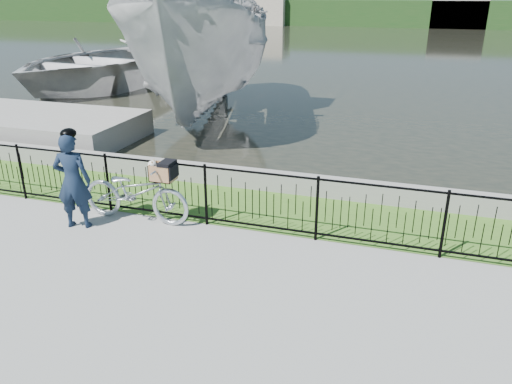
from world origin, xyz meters
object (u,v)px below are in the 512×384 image
(bicycle_rig, at_px, (136,192))
(cyclist, at_px, (73,180))
(boat_far, at_px, (103,63))
(boat_near, at_px, (207,51))

(bicycle_rig, relative_size, cyclist, 1.16)
(boat_far, bearing_deg, bicycle_rig, -54.26)
(boat_near, bearing_deg, cyclist, -83.24)
(bicycle_rig, bearing_deg, cyclist, -147.53)
(bicycle_rig, distance_m, cyclist, 1.10)
(boat_near, height_order, boat_far, boat_near)
(cyclist, height_order, boat_far, boat_far)
(cyclist, height_order, boat_near, boat_near)
(bicycle_rig, height_order, boat_near, boat_near)
(boat_near, distance_m, boat_far, 7.88)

